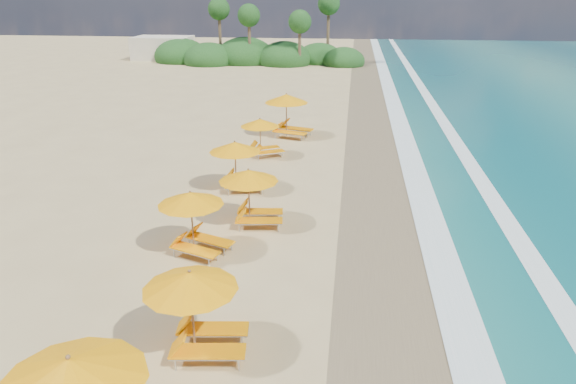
% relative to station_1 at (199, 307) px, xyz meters
% --- Properties ---
extents(ground, '(160.00, 160.00, 0.00)m').
position_rel_station_1_xyz_m(ground, '(1.14, 8.20, -1.31)').
color(ground, tan).
rests_on(ground, ground).
extents(wet_sand, '(4.00, 160.00, 0.01)m').
position_rel_station_1_xyz_m(wet_sand, '(5.14, 8.20, -1.31)').
color(wet_sand, olive).
rests_on(wet_sand, ground).
extents(surf_foam, '(4.00, 160.00, 0.01)m').
position_rel_station_1_xyz_m(surf_foam, '(7.84, 8.20, -1.29)').
color(surf_foam, white).
rests_on(surf_foam, ground).
extents(station_1, '(2.72, 2.57, 2.34)m').
position_rel_station_1_xyz_m(station_1, '(0.00, 0.00, 0.00)').
color(station_1, olive).
rests_on(station_1, ground).
extents(station_2, '(2.91, 2.86, 2.26)m').
position_rel_station_1_xyz_m(station_2, '(-1.60, 5.16, -0.05)').
color(station_2, olive).
rests_on(station_2, ground).
extents(station_3, '(2.65, 2.50, 2.28)m').
position_rel_station_1_xyz_m(station_3, '(-0.11, 7.69, -0.04)').
color(station_3, olive).
rests_on(station_3, ground).
extents(station_4, '(2.80, 2.69, 2.31)m').
position_rel_station_1_xyz_m(station_4, '(-1.41, 11.27, -0.02)').
color(station_4, olive).
rests_on(station_4, ground).
extents(station_5, '(2.83, 2.83, 2.13)m').
position_rel_station_1_xyz_m(station_5, '(-1.23, 16.47, -0.12)').
color(station_5, olive).
rests_on(station_5, ground).
extents(station_6, '(3.36, 3.27, 2.67)m').
position_rel_station_1_xyz_m(station_6, '(-0.32, 20.64, 0.18)').
color(station_6, olive).
rests_on(station_6, ground).
extents(treeline, '(25.80, 8.80, 9.74)m').
position_rel_station_1_xyz_m(treeline, '(-8.80, 53.71, -0.32)').
color(treeline, '#163D14').
rests_on(treeline, ground).
extents(beach_building, '(7.00, 5.00, 2.80)m').
position_rel_station_1_xyz_m(beach_building, '(-20.86, 56.20, 0.09)').
color(beach_building, beige).
rests_on(beach_building, ground).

